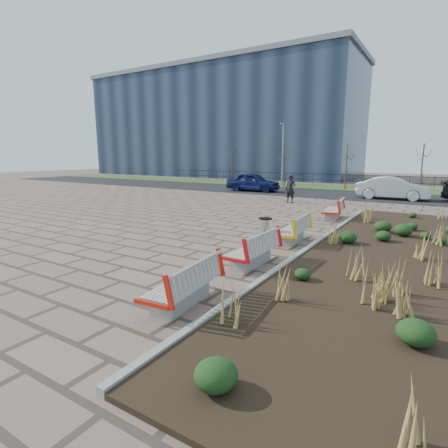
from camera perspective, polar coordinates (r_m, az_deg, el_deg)
The scene contains 20 objects.
ground at distance 10.42m, azimuth -16.01°, elevation -6.76°, with size 120.00×120.00×0.00m, color #735D4F.
planting_bed at distance 12.05m, azimuth 25.08°, elevation -4.71°, with size 4.50×18.00×0.10m, color black.
planting_curb at distance 12.49m, azimuth 14.44°, elevation -3.33°, with size 0.16×18.00×0.15m, color gray.
grass_verge_far at distance 35.52m, azimuth 19.64°, elevation 5.56°, with size 80.00×5.00×0.04m, color #33511E.
road at distance 29.71m, azimuth 17.14°, elevation 4.71°, with size 80.00×7.00×0.02m, color black.
bench_a at distance 7.51m, azimuth -6.99°, elevation -9.45°, with size 0.90×2.10×1.00m, color red, non-canonical shape.
bench_b at distance 10.07m, azimuth 4.44°, elevation -4.01°, with size 0.90×2.10×1.00m, color red, non-canonical shape.
bench_c at distance 12.89m, azimuth 10.93°, elevation -0.79°, with size 0.90×2.10×1.00m, color #DDB80B, non-canonical shape.
bench_d at distance 18.16m, azimuth 17.29°, elevation 2.38°, with size 0.90×2.10×1.00m, color red, non-canonical shape.
litter_bin at distance 12.60m, azimuth 6.72°, elevation -1.14°, with size 0.47×0.47×0.91m, color #B2B2B7.
pedestrian at distance 23.68m, azimuth 10.80°, elevation 5.67°, with size 0.67×0.44×1.84m, color black.
car_blue at distance 30.65m, azimuth 4.78°, elevation 6.85°, with size 1.86×4.64×1.58m, color #11184D.
car_silver at distance 27.66m, azimuth 25.83°, elevation 5.29°, with size 1.67×4.78×1.57m, color #ACB0B4.
tree_a at distance 38.39m, azimuth 1.35°, elevation 9.61°, with size 1.40×1.40×4.00m, color #4C3D2D, non-canonical shape.
tree_b at distance 35.73m, azimuth 9.79°, elevation 9.33°, with size 1.40×1.40×4.00m, color #4C3D2D, non-canonical shape.
tree_c at distance 33.93m, azimuth 19.32°, elevation 8.77°, with size 1.40×1.40×4.00m, color #4C3D2D, non-canonical shape.
tree_d at distance 33.14m, azimuth 29.57°, elevation 7.91°, with size 1.40×1.40×4.00m, color #4C3D2D, non-canonical shape.
lamp_west at distance 35.25m, azimuth 9.53°, elevation 10.94°, with size 0.24×0.60×6.00m, color gray, non-canonical shape.
railing_fence at distance 36.93m, azimuth 20.21°, elevation 6.69°, with size 44.00×0.10×1.20m, color black, non-canonical shape.
building_glass at distance 55.28m, azimuth -0.54°, elevation 15.78°, with size 40.00×14.00×15.00m, color #192338.
Camera 1 is at (7.44, -6.59, 3.15)m, focal length 28.00 mm.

